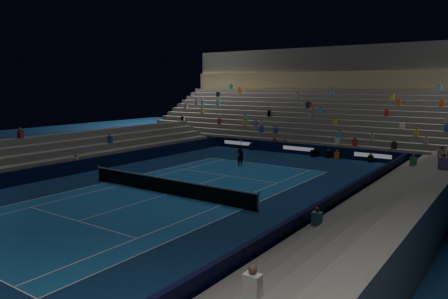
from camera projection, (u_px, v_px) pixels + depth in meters
ground at (167, 194)px, 25.92m from camera, size 90.00×90.00×0.00m
court_surface at (167, 194)px, 25.92m from camera, size 10.97×23.77×0.01m
sponsor_barrier_far at (299, 149)px, 40.81m from camera, size 44.00×0.25×1.00m
sponsor_barrier_east at (318, 213)px, 20.33m from camera, size 0.25×37.00×1.00m
sponsor_barrier_west at (70, 168)px, 31.36m from camera, size 0.25×37.00×1.00m
grandstand_main at (336, 114)px, 47.98m from camera, size 44.00×15.20×11.20m
grandstand_east at (394, 218)px, 18.30m from camera, size 5.00×37.00×2.50m
grandstand_west at (42, 158)px, 33.27m from camera, size 5.00×37.00×2.50m
tennis_net at (167, 186)px, 25.85m from camera, size 12.90×0.10×1.10m
tennis_player at (240, 155)px, 34.88m from camera, size 0.65×0.45×1.73m
broadcast_camera at (314, 153)px, 39.35m from camera, size 0.58×0.98×0.63m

